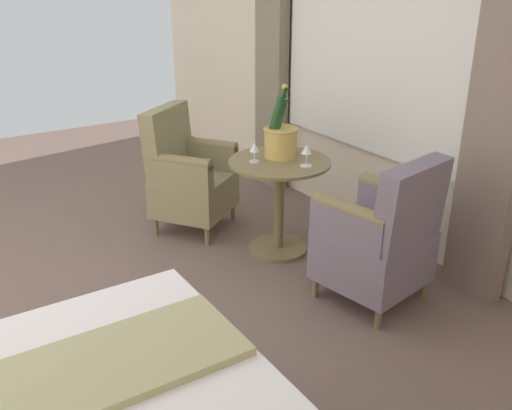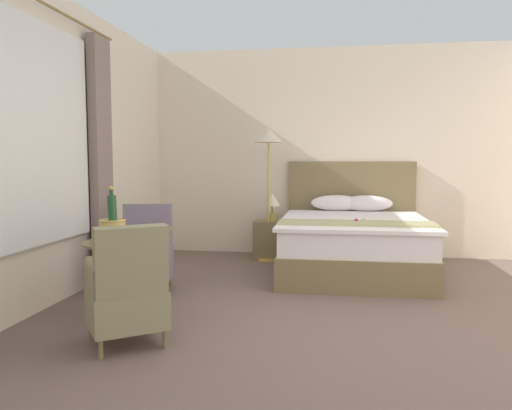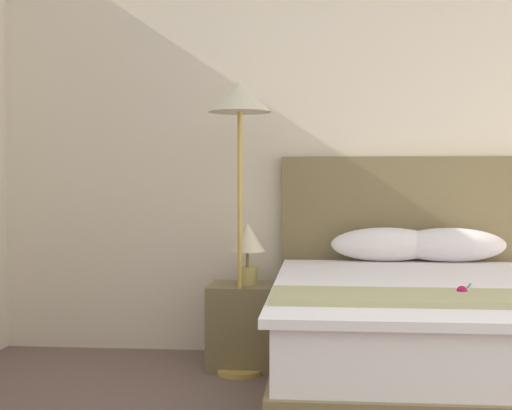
{
  "view_description": "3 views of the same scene",
  "coord_description": "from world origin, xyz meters",
  "px_view_note": "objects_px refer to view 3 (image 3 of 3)",
  "views": [
    {
      "loc": [
        0.21,
        2.95,
        1.86
      ],
      "look_at": [
        -0.99,
        1.08,
        0.92
      ],
      "focal_mm": 40.0,
      "sensor_mm": 36.0,
      "label": 1
    },
    {
      "loc": [
        -0.02,
        -4.05,
        1.36
      ],
      "look_at": [
        -0.81,
        1.01,
        0.91
      ],
      "focal_mm": 35.0,
      "sensor_mm": 36.0,
      "label": 2
    },
    {
      "loc": [
        -0.4,
        -1.69,
        1.2
      ],
      "look_at": [
        -0.64,
        0.9,
        1.11
      ],
      "focal_mm": 50.0,
      "sensor_mm": 36.0,
      "label": 3
    }
  ],
  "objects_px": {
    "nightstand": "(248,326)",
    "floor_lamp_brass": "(240,122)",
    "bedside_lamp": "(247,244)",
    "bed": "(439,335)"
  },
  "relations": [
    {
      "from": "nightstand",
      "to": "bedside_lamp",
      "type": "height_order",
      "value": "bedside_lamp"
    },
    {
      "from": "nightstand",
      "to": "floor_lamp_brass",
      "type": "height_order",
      "value": "floor_lamp_brass"
    },
    {
      "from": "bed",
      "to": "nightstand",
      "type": "height_order",
      "value": "bed"
    },
    {
      "from": "bed",
      "to": "bedside_lamp",
      "type": "xyz_separation_m",
      "value": [
        -1.09,
        0.67,
        0.42
      ]
    },
    {
      "from": "bed",
      "to": "floor_lamp_brass",
      "type": "xyz_separation_m",
      "value": [
        -1.12,
        0.51,
        1.18
      ]
    },
    {
      "from": "nightstand",
      "to": "bed",
      "type": "bearing_deg",
      "value": -31.74
    },
    {
      "from": "floor_lamp_brass",
      "to": "nightstand",
      "type": "bearing_deg",
      "value": 79.3
    },
    {
      "from": "bed",
      "to": "bedside_lamp",
      "type": "bearing_deg",
      "value": 148.27
    },
    {
      "from": "nightstand",
      "to": "floor_lamp_brass",
      "type": "xyz_separation_m",
      "value": [
        -0.03,
        -0.16,
        1.28
      ]
    },
    {
      "from": "bed",
      "to": "bedside_lamp",
      "type": "height_order",
      "value": "bed"
    }
  ]
}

